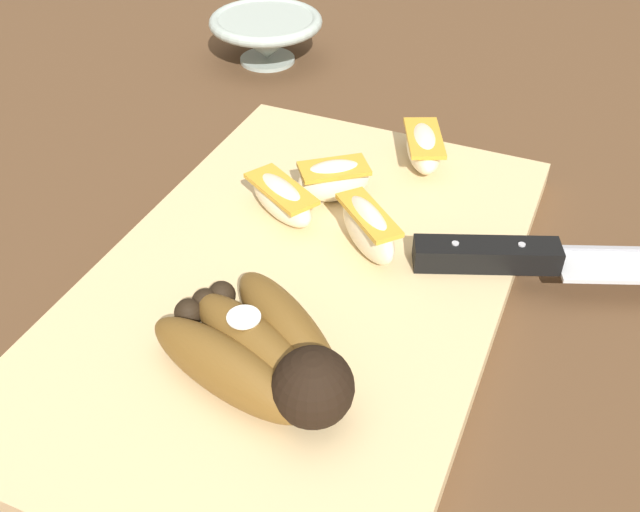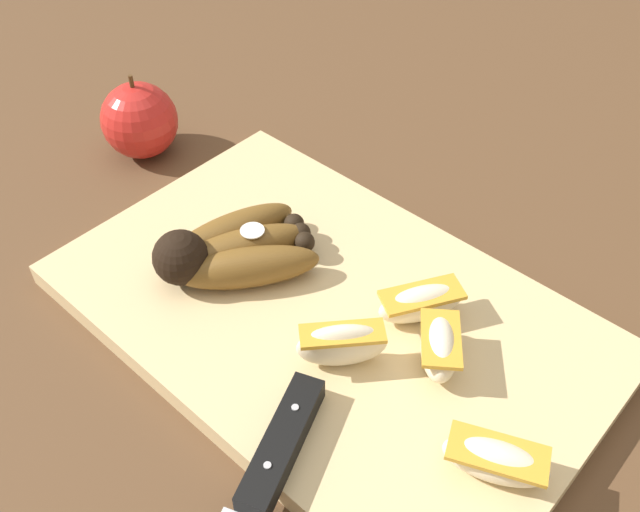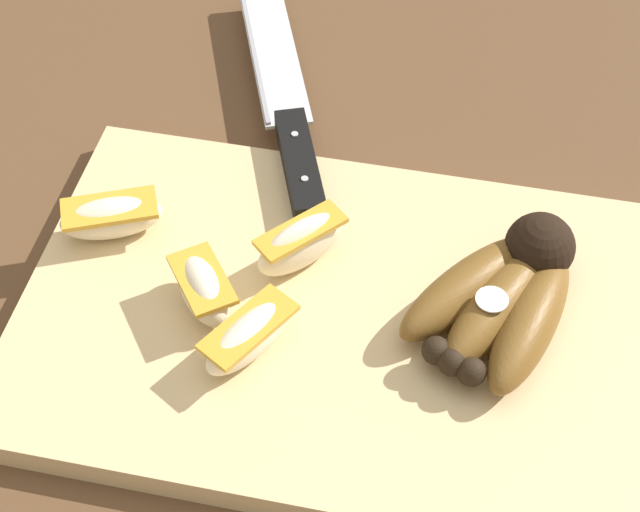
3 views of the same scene
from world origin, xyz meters
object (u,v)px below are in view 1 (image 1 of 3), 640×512
(apple_wedge_far, at_px, (339,181))
(ceramic_bowl, at_px, (266,35))
(banana_bunch, at_px, (266,354))
(chefs_knife, at_px, (556,259))
(apple_wedge_middle, at_px, (281,199))
(apple_wedge_extra, at_px, (368,229))
(apple_wedge_near, at_px, (423,147))

(apple_wedge_far, height_order, ceramic_bowl, apple_wedge_far)
(ceramic_bowl, bearing_deg, apple_wedge_far, 36.75)
(banana_bunch, distance_m, apple_wedge_far, 0.19)
(chefs_knife, distance_m, apple_wedge_middle, 0.20)
(chefs_knife, distance_m, apple_wedge_extra, 0.13)
(apple_wedge_far, bearing_deg, apple_wedge_near, 150.35)
(apple_wedge_middle, distance_m, apple_wedge_extra, 0.08)
(banana_bunch, relative_size, apple_wedge_near, 1.87)
(apple_wedge_middle, bearing_deg, apple_wedge_extra, 78.05)
(apple_wedge_near, distance_m, ceramic_bowl, 0.28)
(chefs_knife, relative_size, apple_wedge_far, 4.43)
(banana_bunch, distance_m, apple_wedge_near, 0.26)
(apple_wedge_extra, xyz_separation_m, ceramic_bowl, (-0.30, -0.23, -0.01))
(banana_bunch, xyz_separation_m, ceramic_bowl, (-0.43, -0.21, -0.01))
(banana_bunch, height_order, ceramic_bowl, banana_bunch)
(banana_bunch, bearing_deg, apple_wedge_middle, -157.90)
(apple_wedge_extra, bearing_deg, apple_wedge_near, 179.35)
(banana_bunch, relative_size, chefs_knife, 0.50)
(apple_wedge_near, height_order, apple_wedge_extra, apple_wedge_extra)
(chefs_knife, xyz_separation_m, apple_wedge_middle, (0.02, -0.20, 0.01))
(banana_bunch, xyz_separation_m, apple_wedge_far, (-0.18, -0.03, -0.00))
(chefs_knife, height_order, apple_wedge_extra, apple_wedge_extra)
(apple_wedge_far, xyz_separation_m, apple_wedge_extra, (0.05, 0.04, 0.00))
(chefs_knife, bearing_deg, banana_bunch, -39.63)
(chefs_knife, distance_m, apple_wedge_near, 0.15)
(apple_wedge_near, xyz_separation_m, apple_wedge_far, (0.08, -0.04, 0.00))
(banana_bunch, bearing_deg, apple_wedge_far, -171.17)
(apple_wedge_middle, relative_size, ceramic_bowl, 0.59)
(banana_bunch, xyz_separation_m, apple_wedge_middle, (-0.15, -0.06, -0.00))
(apple_wedge_far, height_order, apple_wedge_extra, apple_wedge_extra)
(apple_wedge_far, bearing_deg, chefs_knife, 84.85)
(apple_wedge_middle, relative_size, apple_wedge_far, 1.17)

